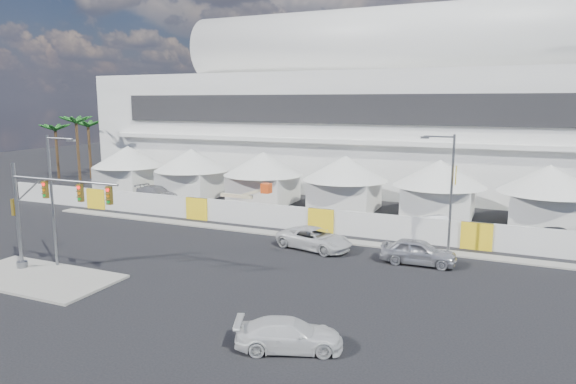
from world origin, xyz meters
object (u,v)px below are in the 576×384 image
at_px(boom_lift, 233,205).
at_px(lot_car_c, 157,193).
at_px(lot_car_a, 439,226).
at_px(pickup_curb, 314,239).
at_px(streetlight_median, 54,192).
at_px(sedan_silver, 418,252).
at_px(lot_car_b, 560,236).
at_px(pickup_near, 289,335).
at_px(streetlight_curb, 449,185).
at_px(traffic_mast, 39,213).

bearing_deg(boom_lift, lot_car_c, 169.08).
bearing_deg(lot_car_a, pickup_curb, 178.74).
distance_m(streetlight_median, boom_lift, 19.14).
distance_m(lot_car_c, boom_lift, 11.38).
relative_size(sedan_silver, lot_car_c, 0.91).
relative_size(lot_car_b, lot_car_c, 0.75).
bearing_deg(pickup_near, streetlight_curb, -35.77).
distance_m(streetlight_curb, boom_lift, 21.32).
distance_m(pickup_curb, traffic_mast, 18.32).
distance_m(traffic_mast, streetlight_median, 1.67).
bearing_deg(lot_car_a, lot_car_c, 127.71).
height_order(lot_car_b, streetlight_median, streetlight_median).
bearing_deg(boom_lift, pickup_curb, -31.87).
xyz_separation_m(pickup_curb, pickup_near, (4.47, -14.85, -0.10)).
distance_m(pickup_curb, boom_lift, 13.86).
bearing_deg(lot_car_c, pickup_near, -120.71).
height_order(streetlight_curb, boom_lift, streetlight_curb).
bearing_deg(traffic_mast, streetlight_curb, 33.03).
bearing_deg(pickup_near, sedan_silver, -33.67).
height_order(pickup_curb, streetlight_curb, streetlight_curb).
relative_size(lot_car_b, streetlight_median, 0.48).
height_order(lot_car_a, boom_lift, boom_lift).
bearing_deg(lot_car_a, traffic_mast, 175.84).
height_order(sedan_silver, lot_car_c, sedan_silver).
bearing_deg(pickup_curb, boom_lift, 68.54).
xyz_separation_m(sedan_silver, lot_car_a, (0.19, 8.48, -0.12)).
relative_size(pickup_near, streetlight_curb, 0.55).
distance_m(pickup_near, lot_car_c, 37.07).
bearing_deg(pickup_near, pickup_curb, -4.86).
bearing_deg(sedan_silver, traffic_mast, 116.68).
xyz_separation_m(lot_car_a, lot_car_b, (8.76, 0.57, -0.02)).
bearing_deg(lot_car_a, lot_car_b, -43.49).
relative_size(lot_car_c, boom_lift, 0.85).
bearing_deg(streetlight_curb, traffic_mast, -146.97).
bearing_deg(pickup_near, traffic_mast, 59.11).
xyz_separation_m(lot_car_a, streetlight_median, (-21.33, -18.61, 4.27)).
relative_size(traffic_mast, boom_lift, 1.34).
bearing_deg(sedan_silver, streetlight_median, 113.90).
relative_size(pickup_curb, lot_car_b, 1.38).
bearing_deg(lot_car_b, lot_car_a, 70.14).
xyz_separation_m(pickup_near, lot_car_a, (3.25, 22.83, 0.04)).
bearing_deg(lot_car_a, streetlight_median, 173.91).
height_order(sedan_silver, pickup_curb, sedan_silver).
distance_m(sedan_silver, streetlight_curb, 5.35).
relative_size(lot_car_a, lot_car_b, 1.07).
height_order(sedan_silver, lot_car_b, sedan_silver).
xyz_separation_m(pickup_near, traffic_mast, (-18.04, 2.95, 3.22)).
bearing_deg(streetlight_median, lot_car_b, 32.50).
bearing_deg(pickup_curb, lot_car_b, -49.20).
bearing_deg(lot_car_c, traffic_mast, -145.80).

